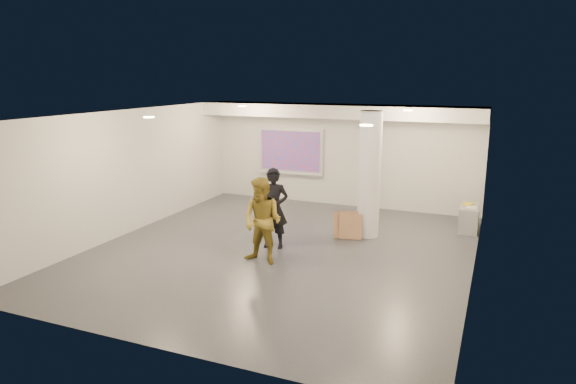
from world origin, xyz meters
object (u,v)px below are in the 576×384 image
at_px(column, 369,175).
at_px(man, 262,221).
at_px(woman, 274,208).
at_px(projection_screen, 290,151).
at_px(credenza, 469,218).

distance_m(column, man, 3.11).
distance_m(column, woman, 2.47).
bearing_deg(projection_screen, man, -73.70).
height_order(projection_screen, credenza, projection_screen).
height_order(woman, man, woman).
bearing_deg(column, woman, -136.95).
relative_size(credenza, man, 0.60).
xyz_separation_m(projection_screen, woman, (1.35, -4.29, -0.62)).
xyz_separation_m(column, credenza, (2.22, 1.45, -1.18)).
bearing_deg(projection_screen, column, -40.56).
bearing_deg(woman, column, 33.28).
bearing_deg(man, woman, 107.61).
bearing_deg(projection_screen, credenza, -12.73).
distance_m(credenza, man, 5.58).
relative_size(projection_screen, woman, 1.16).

